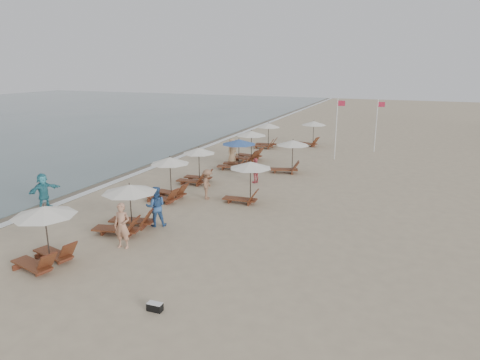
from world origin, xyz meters
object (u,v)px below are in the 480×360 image
at_px(lounger_station_4, 236,153).
at_px(beachgoer_mid_a, 156,207).
at_px(beachgoer_near, 122,226).
at_px(lounger_station_1, 126,208).
at_px(beachgoer_far_a, 256,171).
at_px(lounger_station_3, 196,165).
at_px(flag_pole_near, 337,126).
at_px(lounger_station_2, 167,179).
at_px(inland_station_2, 311,131).
at_px(lounger_station_5, 248,146).
at_px(duffel_bag, 155,307).
at_px(lounger_station_6, 266,136).
at_px(beachgoer_mid_b, 207,184).
at_px(inland_station_0, 247,176).
at_px(beachgoer_far_b, 232,152).
at_px(inland_station_1, 289,153).
at_px(waterline_walker, 43,191).
at_px(lounger_station_0, 43,234).

bearing_deg(lounger_station_4, beachgoer_mid_a, -85.50).
bearing_deg(beachgoer_near, lounger_station_4, 87.68).
bearing_deg(lounger_station_1, beachgoer_far_a, 75.38).
xyz_separation_m(lounger_station_3, beachgoer_near, (1.81, -9.79, -0.20)).
bearing_deg(flag_pole_near, beachgoer_mid_a, -106.16).
bearing_deg(beachgoer_mid_a, lounger_station_2, -97.44).
bearing_deg(beachgoer_far_a, lounger_station_2, -10.34).
xyz_separation_m(lounger_station_2, inland_station_2, (3.52, 18.64, 0.22)).
bearing_deg(lounger_station_3, lounger_station_5, 84.91).
distance_m(duffel_bag, flag_pole_near, 23.49).
bearing_deg(lounger_station_6, flag_pole_near, -21.69).
distance_m(lounger_station_5, beachgoer_mid_b, 10.07).
distance_m(inland_station_0, beachgoer_far_b, 9.14).
xyz_separation_m(lounger_station_5, inland_station_1, (3.92, -2.59, 0.28)).
distance_m(inland_station_1, beachgoer_mid_b, 7.79).
distance_m(waterline_walker, flag_pole_near, 20.93).
bearing_deg(beachgoer_near, inland_station_0, 64.76).
bearing_deg(waterline_walker, beachgoer_mid_a, -77.41).
distance_m(lounger_station_3, flag_pole_near, 12.21).
distance_m(inland_station_1, duffel_bag, 17.98).
height_order(lounger_station_1, duffel_bag, lounger_station_1).
height_order(inland_station_0, beachgoer_mid_a, inland_station_0).
bearing_deg(inland_station_0, lounger_station_5, 110.47).
bearing_deg(lounger_station_3, beachgoer_near, -79.53).
relative_size(inland_station_0, beachgoer_near, 1.38).
xyz_separation_m(lounger_station_5, beachgoer_mid_b, (1.44, -9.96, -0.27)).
distance_m(lounger_station_3, beachgoer_near, 9.96).
bearing_deg(waterline_walker, lounger_station_3, -21.78).
xyz_separation_m(lounger_station_5, beachgoer_near, (1.16, -17.04, -0.17)).
xyz_separation_m(lounger_station_6, inland_station_0, (4.06, -15.19, 0.40)).
bearing_deg(beachgoer_far_b, duffel_bag, -149.18).
height_order(lounger_station_0, lounger_station_6, lounger_station_0).
bearing_deg(lounger_station_5, lounger_station_4, -86.65).
bearing_deg(lounger_station_0, lounger_station_4, 87.90).
distance_m(lounger_station_6, inland_station_1, 9.11).
bearing_deg(lounger_station_1, beachgoer_far_b, 93.48).
height_order(inland_station_2, duffel_bag, inland_station_2).
relative_size(lounger_station_5, beachgoer_far_b, 1.40).
height_order(lounger_station_2, beachgoer_far_b, lounger_station_2).
height_order(lounger_station_3, inland_station_0, lounger_station_3).
relative_size(lounger_station_3, beachgoer_mid_b, 1.39).
bearing_deg(inland_station_2, lounger_station_5, -111.52).
bearing_deg(lounger_station_4, beachgoer_far_b, 124.87).
bearing_deg(inland_station_1, lounger_station_0, -104.52).
xyz_separation_m(beachgoer_far_a, waterline_walker, (-8.39, -8.56, 0.12)).
height_order(lounger_station_3, lounger_station_6, lounger_station_3).
xyz_separation_m(inland_station_1, beachgoer_mid_a, (-2.84, -11.89, -0.46)).
bearing_deg(inland_station_1, flag_pole_near, 68.09).
bearing_deg(lounger_station_2, beachgoer_far_b, 90.79).
distance_m(lounger_station_2, lounger_station_5, 10.93).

